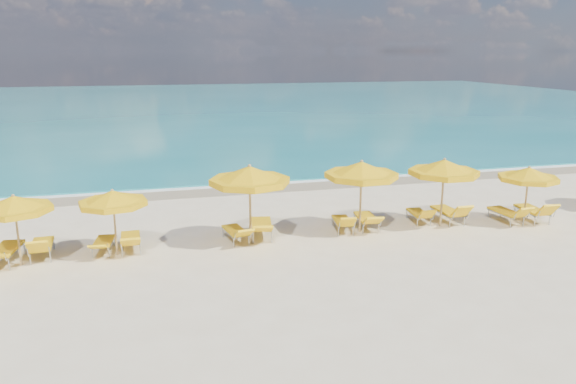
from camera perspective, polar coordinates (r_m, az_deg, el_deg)
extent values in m
plane|color=beige|center=(18.72, 1.18, -4.65)|extent=(120.00, 120.00, 0.00)
cube|color=#15767A|center=(65.50, -10.59, 8.60)|extent=(120.00, 80.00, 0.30)
cube|color=tan|center=(25.64, -3.38, 0.51)|extent=(120.00, 2.60, 0.01)
cube|color=white|center=(26.40, -3.73, 0.90)|extent=(120.00, 1.20, 0.03)
cube|color=white|center=(34.58, -16.44, 3.51)|extent=(14.00, 0.36, 0.05)
cube|color=white|center=(43.44, 2.62, 6.13)|extent=(18.00, 0.30, 0.05)
cylinder|color=tan|center=(17.82, -25.78, -3.65)|extent=(0.06, 0.06, 2.04)
cone|color=yellow|center=(17.60, -26.08, -0.99)|extent=(2.16, 2.16, 0.41)
cylinder|color=yellow|center=(17.64, -26.01, -1.61)|extent=(2.18, 2.18, 0.16)
sphere|color=tan|center=(17.55, -26.15, -0.33)|extent=(0.09, 0.09, 0.09)
cylinder|color=tan|center=(17.66, -17.19, -3.09)|extent=(0.06, 0.06, 1.98)
cone|color=yellow|center=(17.44, -17.38, -0.47)|extent=(2.40, 2.40, 0.40)
cylinder|color=yellow|center=(17.48, -17.34, -1.09)|extent=(2.42, 2.42, 0.16)
sphere|color=tan|center=(17.39, -17.43, 0.17)|extent=(0.09, 0.09, 0.09)
cylinder|color=tan|center=(17.88, -3.86, -1.42)|extent=(0.08, 0.08, 2.49)
cone|color=yellow|center=(17.63, -3.92, 1.86)|extent=(2.72, 2.72, 0.50)
cylinder|color=yellow|center=(17.68, -3.91, 1.09)|extent=(2.75, 2.75, 0.20)
sphere|color=tan|center=(17.58, -3.93, 2.67)|extent=(0.11, 0.11, 0.11)
cylinder|color=tan|center=(19.14, 7.38, -0.59)|extent=(0.07, 0.07, 2.41)
cone|color=yellow|center=(18.91, 7.48, 2.38)|extent=(3.27, 3.27, 0.48)
cylinder|color=yellow|center=(18.96, 7.46, 1.68)|extent=(3.30, 3.30, 0.19)
sphere|color=tan|center=(18.86, 7.50, 3.11)|extent=(0.11, 0.11, 0.11)
cylinder|color=tan|center=(20.32, 15.40, -0.19)|extent=(0.07, 0.07, 2.36)
cone|color=yellow|center=(20.11, 15.59, 2.55)|extent=(3.12, 3.12, 0.47)
cylinder|color=yellow|center=(20.16, 15.54, 1.90)|extent=(3.15, 3.15, 0.19)
sphere|color=tan|center=(20.07, 15.63, 3.22)|extent=(0.10, 0.10, 0.10)
cylinder|color=tan|center=(21.67, 23.04, -0.40)|extent=(0.06, 0.06, 2.02)
cone|color=yellow|center=(21.49, 23.26, 1.79)|extent=(2.20, 2.20, 0.40)
cylinder|color=yellow|center=(21.53, 23.21, 1.28)|extent=(2.22, 2.22, 0.16)
sphere|color=tan|center=(21.45, 23.31, 2.33)|extent=(0.09, 0.09, 0.09)
cube|color=yellow|center=(18.45, -26.72, -5.17)|extent=(0.82, 1.49, 0.09)
cube|color=yellow|center=(18.49, -23.72, -4.89)|extent=(0.65, 1.34, 0.08)
cube|color=yellow|center=(17.59, -24.06, -5.12)|extent=(0.61, 0.53, 0.49)
cube|color=yellow|center=(18.26, -18.21, -4.78)|extent=(0.65, 1.20, 0.07)
cube|color=yellow|center=(17.47, -18.70, -5.29)|extent=(0.57, 0.58, 0.28)
cube|color=yellow|center=(18.21, -15.70, -4.51)|extent=(0.60, 1.30, 0.08)
cube|color=yellow|center=(17.31, -15.70, -4.90)|extent=(0.58, 0.56, 0.40)
cube|color=yellow|center=(18.39, -5.40, -3.89)|extent=(0.73, 1.30, 0.08)
cube|color=yellow|center=(17.57, -4.52, -4.19)|extent=(0.62, 0.61, 0.38)
cube|color=yellow|center=(18.78, -2.72, -3.26)|extent=(0.89, 1.54, 0.09)
cube|color=yellow|center=(17.75, -2.60, -3.75)|extent=(0.75, 0.75, 0.39)
cube|color=yellow|center=(19.47, 5.54, -2.90)|extent=(0.71, 1.27, 0.07)
cube|color=yellow|center=(18.65, 6.06, -3.05)|extent=(0.60, 0.54, 0.44)
cube|color=yellow|center=(19.82, 7.93, -2.56)|extent=(0.76, 1.38, 0.08)
cube|color=yellow|center=(18.93, 8.67, -2.87)|extent=(0.66, 0.65, 0.39)
cube|color=yellow|center=(20.85, 13.10, -2.07)|extent=(0.66, 1.24, 0.07)
cube|color=yellow|center=(20.09, 13.93, -2.21)|extent=(0.58, 0.53, 0.41)
cube|color=yellow|center=(21.16, 15.86, -1.84)|extent=(0.64, 1.40, 0.09)
cube|color=yellow|center=(20.34, 17.24, -1.89)|extent=(0.63, 0.53, 0.52)
cube|color=yellow|center=(21.80, 21.19, -1.86)|extent=(0.67, 1.35, 0.08)
cube|color=yellow|center=(21.10, 22.75, -1.93)|extent=(0.62, 0.55, 0.47)
cube|color=yellow|center=(22.38, 23.49, -1.63)|extent=(0.74, 1.44, 0.09)
cube|color=yellow|center=(21.58, 24.86, -1.67)|extent=(0.67, 0.57, 0.52)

